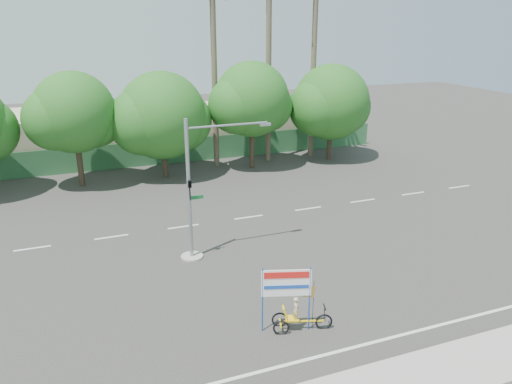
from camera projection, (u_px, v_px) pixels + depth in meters
name	position (u px, v px, depth m)	size (l,w,h in m)	color
ground	(269.00, 286.00, 22.26)	(120.00, 120.00, 0.00)	#33302D
fence	(169.00, 152.00, 40.88)	(38.00, 0.08, 2.00)	#336B3D
building_left	(36.00, 138.00, 41.12)	(12.00, 8.00, 4.00)	beige
building_right	(242.00, 125.00, 47.31)	(14.00, 8.00, 3.60)	beige
tree_left	(73.00, 115.00, 34.07)	(6.66, 5.60, 8.07)	#473828
tree_center	(161.00, 118.00, 36.31)	(7.62, 6.40, 7.85)	#473828
tree_right	(251.00, 102.00, 38.44)	(6.90, 5.80, 8.36)	#473828
tree_far_right	(331.00, 104.00, 41.02)	(7.38, 6.20, 7.94)	#473828
palm_tall	(269.00, 30.00, 38.75)	(3.73, 3.79, 17.45)	#70604C
palm_mid	(314.00, 44.00, 40.46)	(3.73, 3.79, 15.45)	#70604C
palm_short	(214.00, 53.00, 37.74)	(3.73, 3.79, 14.45)	#70604C
traffic_signal	(196.00, 202.00, 24.07)	(4.72, 1.10, 7.00)	gray
trike_billboard	(293.00, 305.00, 18.78)	(2.64, 1.12, 2.70)	black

